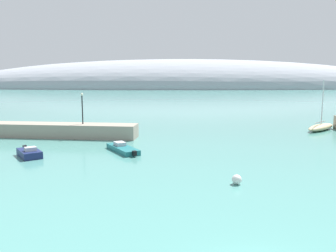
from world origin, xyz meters
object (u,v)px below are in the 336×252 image
motorboat_teal_foreground (123,149)px  motorboat_navy_outer (29,153)px  harbor_lamp_post (82,105)px  mooring_buoy_white (237,180)px  sailboat_sand_mid_mooring (321,127)px

motorboat_teal_foreground → motorboat_navy_outer: motorboat_navy_outer is taller
motorboat_navy_outer → harbor_lamp_post: size_ratio=0.95×
motorboat_teal_foreground → mooring_buoy_white: motorboat_teal_foreground is taller
mooring_buoy_white → harbor_lamp_post: 26.57m
sailboat_sand_mid_mooring → harbor_lamp_post: 35.70m
sailboat_sand_mid_mooring → mooring_buoy_white: bearing=-169.3°
mooring_buoy_white → harbor_lamp_post: size_ratio=0.18×
motorboat_navy_outer → mooring_buoy_white: (19.58, -9.04, -0.02)m
sailboat_sand_mid_mooring → motorboat_teal_foreground: 32.14m
motorboat_teal_foreground → harbor_lamp_post: bearing=5.9°
sailboat_sand_mid_mooring → motorboat_teal_foreground: size_ratio=1.36×
motorboat_navy_outer → harbor_lamp_post: harbor_lamp_post is taller
harbor_lamp_post → motorboat_teal_foreground: bearing=-53.3°
sailboat_sand_mid_mooring → mooring_buoy_white: (-18.17, -26.46, -0.13)m
harbor_lamp_post → mooring_buoy_white: bearing=-50.3°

